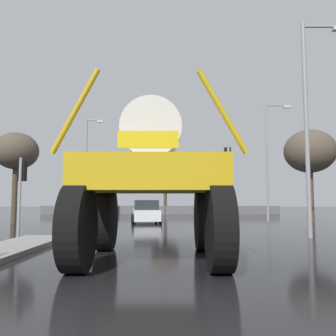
{
  "coord_description": "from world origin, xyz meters",
  "views": [
    {
      "loc": [
        1.1,
        -3.15,
        1.54
      ],
      "look_at": [
        1.02,
        8.25,
        2.57
      ],
      "focal_mm": 37.55,
      "sensor_mm": 36.0,
      "label": 1
    }
  ],
  "objects_px": {
    "oversize_sprayer": "(152,184)",
    "bare_tree_far_center": "(165,174)",
    "traffic_signal_near_right": "(228,170)",
    "streetlight_far_left": "(87,163)",
    "bare_tree_right": "(310,152)",
    "bare_tree_left": "(16,152)",
    "sedan_ahead": "(146,212)",
    "streetlight_near_right": "(309,117)",
    "traffic_signal_near_left": "(22,180)",
    "streetlight_far_right": "(268,155)"
  },
  "relations": [
    {
      "from": "oversize_sprayer",
      "to": "bare_tree_far_center",
      "type": "xyz_separation_m",
      "value": [
        -0.06,
        28.43,
        2.35
      ]
    },
    {
      "from": "traffic_signal_near_right",
      "to": "streetlight_far_left",
      "type": "xyz_separation_m",
      "value": [
        -9.79,
        16.72,
        2.07
      ]
    },
    {
      "from": "streetlight_far_left",
      "to": "bare_tree_right",
      "type": "height_order",
      "value": "streetlight_far_left"
    },
    {
      "from": "bare_tree_left",
      "to": "sedan_ahead",
      "type": "bearing_deg",
      "value": 6.65
    },
    {
      "from": "streetlight_near_right",
      "to": "traffic_signal_near_left",
      "type": "bearing_deg",
      "value": -179.82
    },
    {
      "from": "streetlight_far_left",
      "to": "bare_tree_far_center",
      "type": "height_order",
      "value": "streetlight_far_left"
    },
    {
      "from": "oversize_sprayer",
      "to": "bare_tree_left",
      "type": "relative_size",
      "value": 0.88
    },
    {
      "from": "streetlight_near_right",
      "to": "bare_tree_right",
      "type": "distance_m",
      "value": 10.44
    },
    {
      "from": "bare_tree_far_center",
      "to": "traffic_signal_near_left",
      "type": "bearing_deg",
      "value": -103.44
    },
    {
      "from": "oversize_sprayer",
      "to": "traffic_signal_near_right",
      "type": "distance_m",
      "value": 5.93
    },
    {
      "from": "traffic_signal_near_right",
      "to": "bare_tree_right",
      "type": "distance_m",
      "value": 12.34
    },
    {
      "from": "streetlight_far_left",
      "to": "traffic_signal_near_right",
      "type": "bearing_deg",
      "value": -59.66
    },
    {
      "from": "bare_tree_far_center",
      "to": "sedan_ahead",
      "type": "bearing_deg",
      "value": -94.75
    },
    {
      "from": "oversize_sprayer",
      "to": "sedan_ahead",
      "type": "bearing_deg",
      "value": 4.36
    },
    {
      "from": "sedan_ahead",
      "to": "streetlight_far_right",
      "type": "distance_m",
      "value": 10.28
    },
    {
      "from": "bare_tree_right",
      "to": "sedan_ahead",
      "type": "bearing_deg",
      "value": -179.43
    },
    {
      "from": "sedan_ahead",
      "to": "bare_tree_right",
      "type": "relative_size",
      "value": 0.67
    },
    {
      "from": "oversize_sprayer",
      "to": "streetlight_far_left",
      "type": "relative_size",
      "value": 0.6
    },
    {
      "from": "traffic_signal_near_left",
      "to": "bare_tree_left",
      "type": "xyz_separation_m",
      "value": [
        -4.11,
        8.62,
        2.34
      ]
    },
    {
      "from": "bare_tree_right",
      "to": "bare_tree_far_center",
      "type": "distance_m",
      "value": 16.95
    },
    {
      "from": "oversize_sprayer",
      "to": "bare_tree_right",
      "type": "xyz_separation_m",
      "value": [
        10.12,
        14.88,
        2.9
      ]
    },
    {
      "from": "sedan_ahead",
      "to": "streetlight_far_left",
      "type": "distance_m",
      "value": 10.02
    },
    {
      "from": "sedan_ahead",
      "to": "streetlight_far_right",
      "type": "height_order",
      "value": "streetlight_far_right"
    },
    {
      "from": "sedan_ahead",
      "to": "bare_tree_left",
      "type": "bearing_deg",
      "value": 88.92
    },
    {
      "from": "traffic_signal_near_left",
      "to": "streetlight_far_right",
      "type": "xyz_separation_m",
      "value": [
        13.51,
        12.01,
        2.54
      ]
    },
    {
      "from": "bare_tree_right",
      "to": "bare_tree_far_center",
      "type": "xyz_separation_m",
      "value": [
        -10.17,
        13.55,
        -0.54
      ]
    },
    {
      "from": "streetlight_far_left",
      "to": "bare_tree_left",
      "type": "relative_size",
      "value": 1.47
    },
    {
      "from": "oversize_sprayer",
      "to": "bare_tree_left",
      "type": "xyz_separation_m",
      "value": [
        -9.73,
        13.77,
        2.74
      ]
    },
    {
      "from": "bare_tree_right",
      "to": "bare_tree_far_center",
      "type": "height_order",
      "value": "bare_tree_right"
    },
    {
      "from": "traffic_signal_near_left",
      "to": "bare_tree_right",
      "type": "distance_m",
      "value": 18.67
    },
    {
      "from": "sedan_ahead",
      "to": "traffic_signal_near_left",
      "type": "distance_m",
      "value": 10.71
    },
    {
      "from": "sedan_ahead",
      "to": "streetlight_far_left",
      "type": "bearing_deg",
      "value": 31.33
    },
    {
      "from": "sedan_ahead",
      "to": "oversize_sprayer",
      "type": "bearing_deg",
      "value": 176.87
    },
    {
      "from": "oversize_sprayer",
      "to": "bare_tree_right",
      "type": "height_order",
      "value": "bare_tree_right"
    },
    {
      "from": "streetlight_near_right",
      "to": "bare_tree_left",
      "type": "height_order",
      "value": "streetlight_near_right"
    },
    {
      "from": "traffic_signal_near_left",
      "to": "traffic_signal_near_right",
      "type": "xyz_separation_m",
      "value": [
        8.45,
        -0.01,
        0.4
      ]
    },
    {
      "from": "oversize_sprayer",
      "to": "streetlight_far_right",
      "type": "bearing_deg",
      "value": -24.94
    },
    {
      "from": "traffic_signal_near_right",
      "to": "streetlight_near_right",
      "type": "xyz_separation_m",
      "value": [
        3.41,
        0.05,
        2.21
      ]
    },
    {
      "from": "oversize_sprayer",
      "to": "streetlight_near_right",
      "type": "xyz_separation_m",
      "value": [
        6.25,
        5.19,
        3.01
      ]
    },
    {
      "from": "streetlight_far_left",
      "to": "streetlight_far_right",
      "type": "bearing_deg",
      "value": -17.57
    },
    {
      "from": "bare_tree_left",
      "to": "traffic_signal_near_left",
      "type": "bearing_deg",
      "value": -64.52
    },
    {
      "from": "oversize_sprayer",
      "to": "bare_tree_far_center",
      "type": "height_order",
      "value": "bare_tree_far_center"
    },
    {
      "from": "oversize_sprayer",
      "to": "bare_tree_far_center",
      "type": "bearing_deg",
      "value": -0.14
    },
    {
      "from": "streetlight_far_left",
      "to": "bare_tree_far_center",
      "type": "bearing_deg",
      "value": 43.58
    },
    {
      "from": "traffic_signal_near_right",
      "to": "bare_tree_right",
      "type": "height_order",
      "value": "bare_tree_right"
    },
    {
      "from": "traffic_signal_near_left",
      "to": "sedan_ahead",
      "type": "bearing_deg",
      "value": 65.28
    },
    {
      "from": "sedan_ahead",
      "to": "streetlight_far_right",
      "type": "bearing_deg",
      "value": -82.95
    },
    {
      "from": "streetlight_far_left",
      "to": "streetlight_far_right",
      "type": "height_order",
      "value": "streetlight_far_right"
    },
    {
      "from": "streetlight_far_right",
      "to": "bare_tree_far_center",
      "type": "height_order",
      "value": "streetlight_far_right"
    },
    {
      "from": "traffic_signal_near_left",
      "to": "bare_tree_far_center",
      "type": "height_order",
      "value": "bare_tree_far_center"
    }
  ]
}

